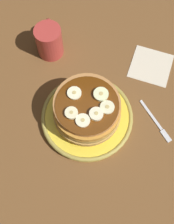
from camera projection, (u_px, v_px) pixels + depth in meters
The scene contains 12 objects.
ground_plane at pixel (87, 120), 74.86cm from camera, with size 140.00×140.00×3.00cm, color brown.
plate at pixel (87, 117), 72.51cm from camera, with size 23.52×23.52×1.94cm.
pancake_stack at pixel (87, 110), 68.75cm from camera, with size 16.95×17.09×7.19cm.
banana_slice_0 at pixel (101, 94), 66.00cm from camera, with size 3.56×3.56×1.01cm.
banana_slice_1 at pixel (71, 113), 64.20cm from camera, with size 3.04×3.04×0.98cm.
banana_slice_2 at pixel (74, 93), 66.24cm from camera, with size 3.37×3.37×0.78cm.
banana_slice_3 at pixel (107, 107), 64.87cm from camera, with size 3.37×3.37×0.77cm.
banana_slice_4 at pixel (96, 114), 64.06cm from camera, with size 3.26×3.26×1.08cm.
banana_slice_5 at pixel (83, 121), 63.64cm from camera, with size 3.31×3.31×0.74cm.
coffee_mug at pixel (49, 40), 77.21cm from camera, with size 10.65×7.24×9.17cm.
napkin at pixel (151, 66), 79.40cm from camera, with size 11.00×11.00×0.30cm, color beige.
fork at pixel (157, 123), 72.70cm from camera, with size 12.03×6.78×0.50cm.
Camera 1 is at (-26.59, 1.53, 68.50)cm, focal length 45.41 mm.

